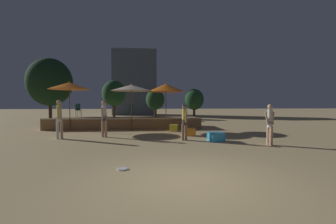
{
  "coord_description": "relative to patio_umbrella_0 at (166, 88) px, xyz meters",
  "views": [
    {
      "loc": [
        -0.85,
        -4.84,
        1.74
      ],
      "look_at": [
        0.0,
        5.03,
        1.33
      ],
      "focal_mm": 24.0,
      "sensor_mm": 36.0,
      "label": 1
    }
  ],
  "objects": [
    {
      "name": "person_0",
      "position": [
        0.53,
        -4.32,
        -1.78
      ],
      "size": [
        0.28,
        0.45,
        1.66
      ],
      "rotation": [
        0.0,
        0.0,
        3.53
      ],
      "color": "#997051",
      "rests_on": "ground"
    },
    {
      "name": "patio_umbrella_1",
      "position": [
        -6.05,
        -0.09,
        0.08
      ],
      "size": [
        2.49,
        2.49,
        3.09
      ],
      "color": "brown",
      "rests_on": "ground"
    },
    {
      "name": "person_1",
      "position": [
        3.82,
        -5.84,
        -1.8
      ],
      "size": [
        0.5,
        0.29,
        1.68
      ],
      "rotation": [
        0.0,
        0.0,
        5.0
      ],
      "color": "tan",
      "rests_on": "ground"
    },
    {
      "name": "background_tree_0",
      "position": [
        -9.9,
        6.26,
        0.87
      ],
      "size": [
        3.84,
        3.84,
        5.7
      ],
      "color": "#3D2B1C",
      "rests_on": "ground"
    },
    {
      "name": "distant_building",
      "position": [
        -3.12,
        18.65,
        1.93
      ],
      "size": [
        6.21,
        3.43,
        9.27
      ],
      "color": "#4C5666",
      "rests_on": "ground"
    },
    {
      "name": "bistro_chair_0",
      "position": [
        -2.4,
        1.25,
        -1.4
      ],
      "size": [
        0.48,
        0.48,
        0.9
      ],
      "rotation": [
        0.0,
        0.0,
        4.02
      ],
      "color": "#1E4C47",
      "rests_on": "wooden_deck"
    },
    {
      "name": "wooden_deck",
      "position": [
        -2.76,
        1.24,
        -2.37
      ],
      "size": [
        10.22,
        2.62,
        0.76
      ],
      "color": "olive",
      "rests_on": "ground"
    },
    {
      "name": "patio_umbrella_2",
      "position": [
        -2.22,
        -0.17,
        -0.03
      ],
      "size": [
        2.66,
        2.66,
        2.96
      ],
      "color": "brown",
      "rests_on": "ground"
    },
    {
      "name": "patio_umbrella_0",
      "position": [
        0.0,
        0.0,
        0.0
      ],
      "size": [
        2.45,
        2.45,
        3.05
      ],
      "color": "brown",
      "rests_on": "ground"
    },
    {
      "name": "cube_seat_0",
      "position": [
        1.11,
        -2.98,
        -2.5
      ],
      "size": [
        0.55,
        0.55,
        0.41
      ],
      "rotation": [
        0.0,
        0.0,
        -0.29
      ],
      "color": "orange",
      "rests_on": "ground"
    },
    {
      "name": "person_2",
      "position": [
        -5.42,
        -3.41,
        -1.66
      ],
      "size": [
        0.33,
        0.44,
        1.87
      ],
      "rotation": [
        0.0,
        0.0,
        3.73
      ],
      "color": "tan",
      "rests_on": "ground"
    },
    {
      "name": "bistro_chair_1",
      "position": [
        -6.12,
        1.8,
        -1.4
      ],
      "size": [
        0.48,
        0.48,
        0.9
      ],
      "rotation": [
        0.0,
        0.0,
        0.63
      ],
      "color": "#1E4C47",
      "rests_on": "wooden_deck"
    },
    {
      "name": "frisbee_disc",
      "position": [
        -1.81,
        -8.74,
        -2.69
      ],
      "size": [
        0.27,
        0.27,
        0.03
      ],
      "color": "white",
      "rests_on": "ground"
    },
    {
      "name": "background_tree_2",
      "position": [
        4.27,
        11.72,
        -0.57
      ],
      "size": [
        2.26,
        2.26,
        3.39
      ],
      "color": "#3D2B1C",
      "rests_on": "ground"
    },
    {
      "name": "cube_seat_2",
      "position": [
        0.42,
        -1.0,
        -2.5
      ],
      "size": [
        0.61,
        0.61,
        0.41
      ],
      "rotation": [
        0.0,
        0.0,
        -0.35
      ],
      "color": "yellow",
      "rests_on": "ground"
    },
    {
      "name": "person_3",
      "position": [
        -3.37,
        -3.06,
        -1.68
      ],
      "size": [
        0.3,
        0.53,
        1.85
      ],
      "rotation": [
        0.0,
        0.0,
        2.82
      ],
      "color": "tan",
      "rests_on": "ground"
    },
    {
      "name": "cube_seat_1",
      "position": [
        1.91,
        -4.73,
        -2.51
      ],
      "size": [
        0.71,
        0.71,
        0.4
      ],
      "rotation": [
        0.0,
        0.0,
        0.16
      ],
      "color": "#2D9EDB",
      "rests_on": "ground"
    },
    {
      "name": "background_tree_3",
      "position": [
        -4.93,
        10.45,
        0.07
      ],
      "size": [
        2.56,
        2.56,
        4.2
      ],
      "color": "#3D2B1C",
      "rests_on": "ground"
    },
    {
      "name": "background_tree_1",
      "position": [
        -0.39,
        10.56,
        -0.63
      ],
      "size": [
        2.09,
        2.09,
        3.24
      ],
      "color": "#3D2B1C",
      "rests_on": "ground"
    },
    {
      "name": "ground_plane",
      "position": [
        -0.27,
        -9.76,
        -2.71
      ],
      "size": [
        120.0,
        120.0,
        0.0
      ],
      "primitive_type": "plane",
      "color": "tan"
    }
  ]
}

